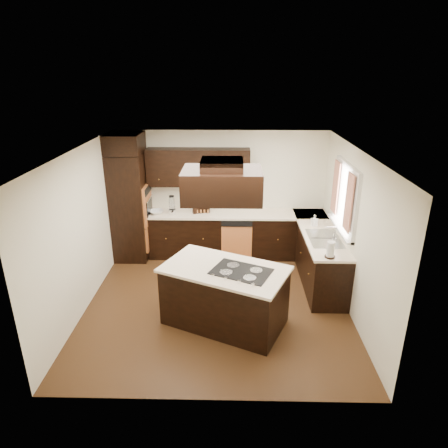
{
  "coord_description": "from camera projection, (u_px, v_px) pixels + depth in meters",
  "views": [
    {
      "loc": [
        0.24,
        -5.68,
        3.61
      ],
      "look_at": [
        0.1,
        0.6,
        1.15
      ],
      "focal_mm": 32.0,
      "sensor_mm": 36.0,
      "label": 1
    }
  ],
  "objects": [
    {
      "name": "island_top",
      "position": [
        225.0,
        269.0,
        5.76
      ],
      "size": [
        2.03,
        1.64,
        0.04
      ],
      "primitive_type": "cube",
      "rotation": [
        0.0,
        0.0,
        -0.43
      ],
      "color": "#FDE9CB",
      "rests_on": "island"
    },
    {
      "name": "curtain_right",
      "position": [
        336.0,
        187.0,
        6.85
      ],
      "size": [
        0.02,
        0.34,
        0.9
      ],
      "primitive_type": "cube",
      "color": "beige",
      "rests_on": "wall_right"
    },
    {
      "name": "range_hood",
      "position": [
        222.0,
        185.0,
        5.3
      ],
      "size": [
        1.05,
        0.72,
        0.42
      ],
      "primitive_type": "cube",
      "color": "black",
      "rests_on": "ceiling"
    },
    {
      "name": "soap_bottle",
      "position": [
        314.0,
        220.0,
        7.25
      ],
      "size": [
        0.12,
        0.12,
        0.21
      ],
      "primitive_type": "imported",
      "rotation": [
        0.0,
        0.0,
        0.38
      ],
      "color": "white",
      "rests_on": "countertop_right"
    },
    {
      "name": "oven_column",
      "position": [
        130.0,
        207.0,
        7.84
      ],
      "size": [
        0.65,
        0.75,
        2.12
      ],
      "primitive_type": "cube",
      "color": "black",
      "rests_on": "floor"
    },
    {
      "name": "wall_left",
      "position": [
        81.0,
        231.0,
        6.19
      ],
      "size": [
        0.02,
        4.2,
        2.5
      ],
      "primitive_type": "cube",
      "color": "#EEE8CA",
      "rests_on": "ground"
    },
    {
      "name": "paper_towel",
      "position": [
        331.0,
        250.0,
        6.02
      ],
      "size": [
        0.16,
        0.16,
        0.26
      ],
      "primitive_type": "cylinder",
      "rotation": [
        0.0,
        0.0,
        0.4
      ],
      "color": "white",
      "rests_on": "countertop_right"
    },
    {
      "name": "wall_oven_face",
      "position": [
        148.0,
        204.0,
        7.81
      ],
      "size": [
        0.05,
        0.62,
        0.78
      ],
      "primitive_type": "cube",
      "color": "orange",
      "rests_on": "oven_column"
    },
    {
      "name": "ceiling",
      "position": [
        216.0,
        151.0,
        5.69
      ],
      "size": [
        4.2,
        4.2,
        0.02
      ],
      "primitive_type": "cube",
      "color": "white",
      "rests_on": "ground"
    },
    {
      "name": "window_frame",
      "position": [
        345.0,
        197.0,
        6.47
      ],
      "size": [
        0.06,
        1.32,
        1.12
      ],
      "primitive_type": "cube",
      "color": "white",
      "rests_on": "wall_right"
    },
    {
      "name": "sink_rim",
      "position": [
        324.0,
        238.0,
        6.74
      ],
      "size": [
        0.52,
        0.84,
        0.01
      ],
      "primitive_type": "cube",
      "color": "silver",
      "rests_on": "countertop_right"
    },
    {
      "name": "upper_cabinets",
      "position": [
        198.0,
        167.0,
        7.75
      ],
      "size": [
        2.0,
        0.34,
        0.72
      ],
      "primitive_type": "cube",
      "color": "black",
      "rests_on": "wall_back"
    },
    {
      "name": "dishwasher_front",
      "position": [
        237.0,
        243.0,
        7.86
      ],
      "size": [
        0.6,
        0.05,
        0.72
      ],
      "primitive_type": "cube",
      "color": "orange",
      "rests_on": "floor"
    },
    {
      "name": "window_pane",
      "position": [
        347.0,
        197.0,
        6.47
      ],
      "size": [
        0.0,
        1.2,
        1.0
      ],
      "primitive_type": "cube",
      "color": "white",
      "rests_on": "wall_right"
    },
    {
      "name": "base_cabinets_back",
      "position": [
        222.0,
        235.0,
        8.12
      ],
      "size": [
        2.93,
        0.6,
        0.88
      ],
      "primitive_type": "cube",
      "color": "black",
      "rests_on": "floor"
    },
    {
      "name": "wall_right",
      "position": [
        354.0,
        233.0,
        6.11
      ],
      "size": [
        0.02,
        4.2,
        2.5
      ],
      "primitive_type": "cube",
      "color": "#EEE8CA",
      "rests_on": "ground"
    },
    {
      "name": "spice_rack",
      "position": [
        201.0,
        206.0,
        7.9
      ],
      "size": [
        0.35,
        0.19,
        0.28
      ],
      "primitive_type": "cube",
      "rotation": [
        0.0,
        0.0,
        0.34
      ],
      "color": "black",
      "rests_on": "countertop_back"
    },
    {
      "name": "mixing_bowl",
      "position": [
        156.0,
        212.0,
        7.89
      ],
      "size": [
        0.37,
        0.37,
        0.07
      ],
      "primitive_type": "imported",
      "rotation": [
        0.0,
        0.0,
        0.44
      ],
      "color": "white",
      "rests_on": "countertop_back"
    },
    {
      "name": "floor",
      "position": [
        217.0,
        302.0,
        6.61
      ],
      "size": [
        4.2,
        4.2,
        0.02
      ],
      "primitive_type": "cube",
      "color": "#58361A",
      "rests_on": "ground"
    },
    {
      "name": "wall_back",
      "position": [
        221.0,
        192.0,
        8.11
      ],
      "size": [
        4.2,
        0.02,
        2.5
      ],
      "primitive_type": "cube",
      "color": "#EEE8CA",
      "rests_on": "ground"
    },
    {
      "name": "hood_duct",
      "position": [
        222.0,
        165.0,
        5.2
      ],
      "size": [
        0.55,
        0.5,
        0.13
      ],
      "primitive_type": "cube",
      "color": "black",
      "rests_on": "ceiling"
    },
    {
      "name": "base_cabinets_right",
      "position": [
        318.0,
        255.0,
        7.25
      ],
      "size": [
        0.6,
        2.4,
        0.88
      ],
      "primitive_type": "cube",
      "color": "black",
      "rests_on": "floor"
    },
    {
      "name": "curtain_left",
      "position": [
        349.0,
        203.0,
        6.06
      ],
      "size": [
        0.02,
        0.34,
        0.9
      ],
      "primitive_type": "cube",
      "color": "beige",
      "rests_on": "wall_right"
    },
    {
      "name": "countertop_right",
      "position": [
        319.0,
        232.0,
        7.08
      ],
      "size": [
        0.63,
        2.4,
        0.04
      ],
      "primitive_type": "cube",
      "color": "#FDE9CB",
      "rests_on": "base_cabinets_right"
    },
    {
      "name": "cooktop",
      "position": [
        241.0,
        271.0,
        5.64
      ],
      "size": [
        0.96,
        0.83,
        0.01
      ],
      "primitive_type": "cube",
      "rotation": [
        0.0,
        0.0,
        -0.43
      ],
      "color": "black",
      "rests_on": "island_top"
    },
    {
      "name": "island",
      "position": [
        225.0,
        297.0,
        5.93
      ],
      "size": [
        1.94,
        1.56,
        0.88
      ],
      "primitive_type": "cube",
      "rotation": [
        0.0,
        0.0,
        -0.43
      ],
      "color": "black",
      "rests_on": "floor"
    },
    {
      "name": "countertop_back",
      "position": [
        222.0,
        214.0,
        7.94
      ],
      "size": [
        2.93,
        0.63,
        0.04
      ],
      "primitive_type": "cube",
      "color": "#FDE9CB",
      "rests_on": "base_cabinets_back"
    },
    {
      "name": "blender_pitcher",
      "position": [
        172.0,
        203.0,
        7.79
      ],
      "size": [
        0.13,
        0.13,
        0.26
      ],
      "primitive_type": "cone",
      "color": "silver",
      "rests_on": "blender_base"
    },
    {
      "name": "blender_base",
      "position": [
        172.0,
        212.0,
        7.85
      ],
      "size": [
        0.15,
        0.15,
        0.1
      ],
      "primitive_type": "cylinder",
      "color": "silver",
      "rests_on": "countertop_back"
    },
    {
      "name": "wall_front",
      "position": [
        209.0,
        309.0,
        4.19
      ],
      "size": [
        4.2,
        0.02,
        2.5
      ],
      "primitive_type": "cube",
      "color": "#EEE8CA",
      "rests_on": "ground"
    }
  ]
}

